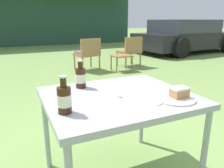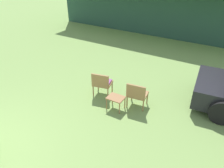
{
  "view_description": "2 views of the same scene",
  "coord_description": "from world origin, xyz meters",
  "px_view_note": "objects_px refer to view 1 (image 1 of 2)",
  "views": [
    {
      "loc": [
        -0.63,
        -1.26,
        1.17
      ],
      "look_at": [
        0.0,
        0.1,
        0.74
      ],
      "focal_mm": 35.0,
      "sensor_mm": 36.0,
      "label": 1
    },
    {
      "loc": [
        4.22,
        -0.96,
        3.74
      ],
      "look_at": [
        1.76,
        3.16,
        0.9
      ],
      "focal_mm": 35.0,
      "sensor_mm": 36.0,
      "label": 2
    }
  ],
  "objects_px": {
    "parked_car": "(186,36)",
    "patio_table": "(118,103)",
    "wicker_chair_cushioned": "(88,52)",
    "cola_bottle_near": "(81,77)",
    "wicker_chair_plain": "(131,50)",
    "cola_bottle_far": "(64,99)",
    "garden_side_table": "(122,57)",
    "cake_on_plate": "(177,96)"
  },
  "relations": [
    {
      "from": "parked_car",
      "to": "patio_table",
      "type": "bearing_deg",
      "value": -142.09
    },
    {
      "from": "patio_table",
      "to": "garden_side_table",
      "type": "bearing_deg",
      "value": 62.26
    },
    {
      "from": "wicker_chair_plain",
      "to": "patio_table",
      "type": "distance_m",
      "value": 4.34
    },
    {
      "from": "wicker_chair_cushioned",
      "to": "garden_side_table",
      "type": "relative_size",
      "value": 1.68
    },
    {
      "from": "patio_table",
      "to": "cake_on_plate",
      "type": "bearing_deg",
      "value": -37.76
    },
    {
      "from": "wicker_chair_cushioned",
      "to": "patio_table",
      "type": "height_order",
      "value": "wicker_chair_cushioned"
    },
    {
      "from": "cake_on_plate",
      "to": "cola_bottle_far",
      "type": "bearing_deg",
      "value": 173.0
    },
    {
      "from": "parked_car",
      "to": "patio_table",
      "type": "distance_m",
      "value": 7.56
    },
    {
      "from": "cake_on_plate",
      "to": "wicker_chair_plain",
      "type": "bearing_deg",
      "value": 64.21
    },
    {
      "from": "wicker_chair_cushioned",
      "to": "cola_bottle_near",
      "type": "xyz_separation_m",
      "value": [
        -1.23,
        -3.48,
        0.32
      ]
    },
    {
      "from": "parked_car",
      "to": "garden_side_table",
      "type": "distance_m",
      "value": 4.16
    },
    {
      "from": "wicker_chair_cushioned",
      "to": "wicker_chair_plain",
      "type": "relative_size",
      "value": 1.0
    },
    {
      "from": "parked_car",
      "to": "cake_on_plate",
      "type": "relative_size",
      "value": 16.28
    },
    {
      "from": "garden_side_table",
      "to": "cake_on_plate",
      "type": "height_order",
      "value": "cake_on_plate"
    },
    {
      "from": "wicker_chair_plain",
      "to": "cola_bottle_near",
      "type": "xyz_separation_m",
      "value": [
        -2.4,
        -3.46,
        0.32
      ]
    },
    {
      "from": "wicker_chair_cushioned",
      "to": "parked_car",
      "type": "bearing_deg",
      "value": -173.92
    },
    {
      "from": "parked_car",
      "to": "cola_bottle_far",
      "type": "height_order",
      "value": "parked_car"
    },
    {
      "from": "garden_side_table",
      "to": "cola_bottle_far",
      "type": "bearing_deg",
      "value": -121.7
    },
    {
      "from": "parked_car",
      "to": "wicker_chair_plain",
      "type": "relative_size",
      "value": 5.48
    },
    {
      "from": "parked_car",
      "to": "cola_bottle_far",
      "type": "relative_size",
      "value": 20.18
    },
    {
      "from": "parked_car",
      "to": "cake_on_plate",
      "type": "bearing_deg",
      "value": -139.19
    },
    {
      "from": "parked_car",
      "to": "cola_bottle_near",
      "type": "bearing_deg",
      "value": -144.53
    },
    {
      "from": "parked_car",
      "to": "garden_side_table",
      "type": "height_order",
      "value": "parked_car"
    },
    {
      "from": "cola_bottle_near",
      "to": "cake_on_plate",
      "type": "bearing_deg",
      "value": -46.16
    },
    {
      "from": "wicker_chair_plain",
      "to": "cola_bottle_far",
      "type": "relative_size",
      "value": 3.68
    },
    {
      "from": "cola_bottle_far",
      "to": "wicker_chair_plain",
      "type": "bearing_deg",
      "value": 55.96
    },
    {
      "from": "patio_table",
      "to": "cola_bottle_far",
      "type": "bearing_deg",
      "value": -159.5
    },
    {
      "from": "parked_car",
      "to": "wicker_chair_cushioned",
      "type": "distance_m",
      "value": 4.66
    },
    {
      "from": "cola_bottle_near",
      "to": "parked_car",
      "type": "bearing_deg",
      "value": 41.19
    },
    {
      "from": "patio_table",
      "to": "cake_on_plate",
      "type": "xyz_separation_m",
      "value": [
        0.3,
        -0.24,
        0.08
      ]
    },
    {
      "from": "cola_bottle_far",
      "to": "cake_on_plate",
      "type": "bearing_deg",
      "value": -7.0
    },
    {
      "from": "wicker_chair_plain",
      "to": "wicker_chair_cushioned",
      "type": "bearing_deg",
      "value": -7.94
    },
    {
      "from": "parked_car",
      "to": "cola_bottle_far",
      "type": "xyz_separation_m",
      "value": [
        -5.87,
        -5.36,
        0.17
      ]
    },
    {
      "from": "parked_car",
      "to": "cola_bottle_near",
      "type": "relative_size",
      "value": 20.18
    },
    {
      "from": "cake_on_plate",
      "to": "cola_bottle_near",
      "type": "height_order",
      "value": "cola_bottle_near"
    },
    {
      "from": "wicker_chair_plain",
      "to": "cake_on_plate",
      "type": "distance_m",
      "value": 4.41
    },
    {
      "from": "parked_car",
      "to": "patio_table",
      "type": "xyz_separation_m",
      "value": [
        -5.47,
        -5.22,
        0.03
      ]
    },
    {
      "from": "wicker_chair_cushioned",
      "to": "cola_bottle_near",
      "type": "height_order",
      "value": "cola_bottle_near"
    },
    {
      "from": "wicker_chair_plain",
      "to": "cola_bottle_near",
      "type": "bearing_deg",
      "value": 48.31
    },
    {
      "from": "patio_table",
      "to": "cola_bottle_near",
      "type": "distance_m",
      "value": 0.35
    },
    {
      "from": "cola_bottle_near",
      "to": "cola_bottle_far",
      "type": "height_order",
      "value": "same"
    },
    {
      "from": "cake_on_plate",
      "to": "parked_car",
      "type": "bearing_deg",
      "value": 46.53
    }
  ]
}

